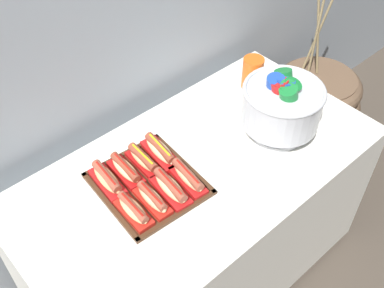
# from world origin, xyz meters

# --- Properties ---
(ground_plane) EXTENTS (10.00, 10.00, 0.00)m
(ground_plane) POSITION_xyz_m (0.00, 0.00, 0.00)
(ground_plane) COLOR #4C4238
(buffet_table) EXTENTS (1.39, 0.73, 0.75)m
(buffet_table) POSITION_xyz_m (0.00, 0.00, 0.39)
(buffet_table) COLOR white
(buffet_table) RESTS_ON ground_plane
(floor_vase) EXTENTS (0.54, 0.54, 1.08)m
(floor_vase) POSITION_xyz_m (0.99, 0.16, 0.27)
(floor_vase) COLOR brown
(floor_vase) RESTS_ON ground_plane
(serving_tray) EXTENTS (0.35, 0.38, 0.01)m
(serving_tray) POSITION_xyz_m (-0.19, 0.05, 0.75)
(serving_tray) COLOR #472B19
(serving_tray) RESTS_ON buffet_table
(hot_dog_0) EXTENTS (0.07, 0.16, 0.06)m
(hot_dog_0) POSITION_xyz_m (-0.31, -0.02, 0.78)
(hot_dog_0) COLOR red
(hot_dog_0) RESTS_ON serving_tray
(hot_dog_1) EXTENTS (0.07, 0.16, 0.06)m
(hot_dog_1) POSITION_xyz_m (-0.24, -0.03, 0.78)
(hot_dog_1) COLOR red
(hot_dog_1) RESTS_ON serving_tray
(hot_dog_2) EXTENTS (0.09, 0.18, 0.06)m
(hot_dog_2) POSITION_xyz_m (-0.16, -0.03, 0.78)
(hot_dog_2) COLOR red
(hot_dog_2) RESTS_ON serving_tray
(hot_dog_3) EXTENTS (0.08, 0.17, 0.06)m
(hot_dog_3) POSITION_xyz_m (-0.09, -0.04, 0.78)
(hot_dog_3) COLOR red
(hot_dog_3) RESTS_ON serving_tray
(hot_dog_4) EXTENTS (0.08, 0.18, 0.06)m
(hot_dog_4) POSITION_xyz_m (-0.30, 0.14, 0.78)
(hot_dog_4) COLOR red
(hot_dog_4) RESTS_ON serving_tray
(hot_dog_5) EXTENTS (0.07, 0.17, 0.06)m
(hot_dog_5) POSITION_xyz_m (-0.23, 0.14, 0.78)
(hot_dog_5) COLOR #B21414
(hot_dog_5) RESTS_ON serving_tray
(hot_dog_6) EXTENTS (0.06, 0.17, 0.06)m
(hot_dog_6) POSITION_xyz_m (-0.15, 0.13, 0.78)
(hot_dog_6) COLOR #B21414
(hot_dog_6) RESTS_ON serving_tray
(hot_dog_7) EXTENTS (0.09, 0.19, 0.06)m
(hot_dog_7) POSITION_xyz_m (-0.08, 0.13, 0.78)
(hot_dog_7) COLOR red
(hot_dog_7) RESTS_ON serving_tray
(punch_bowl) EXTENTS (0.30, 0.30, 0.27)m
(punch_bowl) POSITION_xyz_m (0.34, -0.08, 0.90)
(punch_bowl) COLOR silver
(punch_bowl) RESTS_ON buffet_table
(cup_stack) EXTENTS (0.09, 0.09, 0.14)m
(cup_stack) POSITION_xyz_m (0.48, 0.19, 0.82)
(cup_stack) COLOR #EA5B19
(cup_stack) RESTS_ON buffet_table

